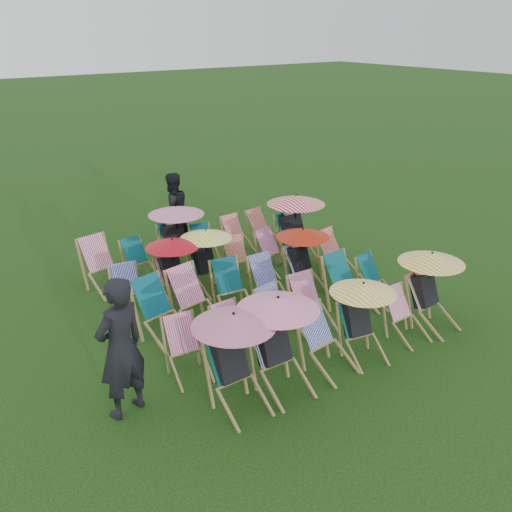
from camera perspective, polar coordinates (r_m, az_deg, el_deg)
ground at (r=10.46m, az=0.22°, el=-5.13°), size 100.00×100.00×0.00m
deckchair_0 at (r=7.63m, az=-2.03°, el=-10.39°), size 1.13×1.17×1.34m
deckchair_1 at (r=7.96m, az=2.35°, el=-8.71°), size 1.16×1.20×1.37m
deckchair_2 at (r=8.55m, az=7.14°, el=-8.53°), size 0.71×0.92×0.94m
deckchair_3 at (r=8.87m, az=10.58°, el=-6.29°), size 1.01×1.08×1.20m
deckchair_4 at (r=9.64m, az=14.82°, el=-5.77°), size 0.54×0.76×0.82m
deckchair_5 at (r=9.99m, az=17.17°, el=-3.21°), size 1.09×1.17×1.30m
deckchair_6 at (r=8.45m, az=-6.88°, el=-9.29°), size 0.65×0.84×0.84m
deckchair_7 at (r=8.77m, az=-1.95°, el=-7.86°), size 0.59×0.80×0.84m
deckchair_8 at (r=9.26m, az=2.62°, el=-6.01°), size 0.69×0.88×0.87m
deckchair_9 at (r=9.63m, az=5.70°, el=-4.83°), size 0.63×0.85×0.89m
deckchair_10 at (r=10.26m, az=9.42°, el=-2.91°), size 0.75×0.98×1.00m
deckchair_11 at (r=10.74m, az=12.18°, el=-2.38°), size 0.71×0.88×0.85m
deckchair_12 at (r=9.36m, az=-9.34°, el=-5.53°), size 0.82×1.03×1.00m
deckchair_13 at (r=9.63m, az=-5.95°, el=-4.45°), size 0.81×1.02×1.01m
deckchair_14 at (r=10.09m, az=-2.29°, el=-3.34°), size 0.71×0.91×0.91m
deckchair_15 at (r=10.44m, az=1.42°, el=-2.57°), size 0.59×0.81×0.86m
deckchair_16 at (r=10.91m, az=4.85°, el=-0.31°), size 1.02×1.09×1.21m
deckchair_17 at (r=11.56m, az=8.30°, el=-0.02°), size 0.78×0.97×0.95m
deckchair_18 at (r=10.30m, az=-12.57°, el=-3.55°), size 0.67×0.85×0.84m
deckchair_19 at (r=10.60m, az=-8.21°, el=-1.30°), size 0.99×1.02×1.17m
deckchair_20 at (r=10.94m, az=-4.86°, el=-0.34°), size 0.99×1.05×1.18m
deckchair_21 at (r=11.44m, az=-1.60°, el=-0.38°), size 0.62×0.80×0.82m
deckchair_22 at (r=11.81m, az=1.91°, el=0.44°), size 0.68×0.86×0.85m
deckchair_23 at (r=12.15m, az=4.11°, el=2.80°), size 1.23×1.28×1.46m
deckchair_24 at (r=11.32m, az=-14.94°, el=-0.92°), size 0.79×1.01×1.00m
deckchair_25 at (r=11.59m, az=-11.45°, el=-0.51°), size 0.64×0.82×0.82m
deckchair_26 at (r=11.85m, az=-7.84°, el=1.84°), size 1.15×1.20×1.36m
deckchair_27 at (r=12.20m, az=-5.04°, el=1.01°), size 0.62×0.80×0.81m
deckchair_28 at (r=12.71m, az=-1.71°, el=2.02°), size 0.61×0.81×0.83m
deckchair_29 at (r=13.04m, az=0.92°, el=2.65°), size 0.72×0.89×0.86m
person_left at (r=7.56m, az=-13.39°, el=-8.94°), size 0.81×0.64×1.96m
person_rear at (r=13.08m, az=-8.33°, el=4.52°), size 0.88×0.71×1.74m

